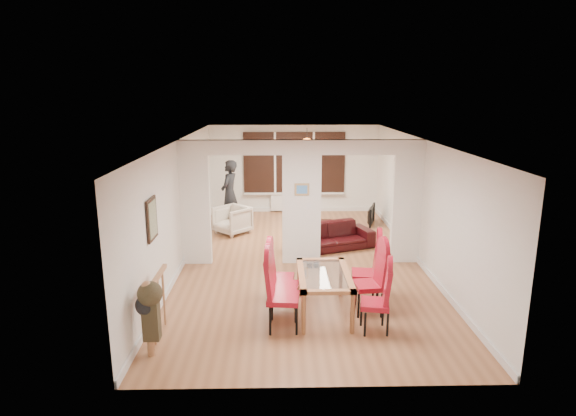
{
  "coord_description": "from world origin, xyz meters",
  "views": [
    {
      "loc": [
        -0.49,
        -9.72,
        3.54
      ],
      "look_at": [
        -0.27,
        0.6,
        1.04
      ],
      "focal_mm": 30.0,
      "sensor_mm": 36.0,
      "label": 1
    }
  ],
  "objects_px": {
    "armchair": "(232,220)",
    "dining_chair_ra": "(375,299)",
    "dining_chair_lb": "(284,281)",
    "coffee_table": "(311,226)",
    "sofa": "(329,236)",
    "dining_chair_la": "(283,293)",
    "bottle": "(316,216)",
    "dining_table": "(324,293)",
    "dining_chair_lc": "(282,274)",
    "dining_chair_rb": "(369,280)",
    "dining_chair_rc": "(365,269)",
    "television": "(369,215)",
    "bowl": "(305,220)",
    "person": "(230,194)"
  },
  "relations": [
    {
      "from": "dining_chair_ra",
      "to": "television",
      "type": "relative_size",
      "value": 1.16
    },
    {
      "from": "dining_chair_rb",
      "to": "sofa",
      "type": "bearing_deg",
      "value": 87.87
    },
    {
      "from": "coffee_table",
      "to": "sofa",
      "type": "bearing_deg",
      "value": -77.75
    },
    {
      "from": "dining_chair_rb",
      "to": "dining_chair_rc",
      "type": "bearing_deg",
      "value": 79.31
    },
    {
      "from": "armchair",
      "to": "bowl",
      "type": "xyz_separation_m",
      "value": [
        1.88,
        0.25,
        -0.07
      ]
    },
    {
      "from": "dining_chair_la",
      "to": "armchair",
      "type": "relative_size",
      "value": 1.53
    },
    {
      "from": "dining_table",
      "to": "bowl",
      "type": "height_order",
      "value": "dining_table"
    },
    {
      "from": "dining_chair_lb",
      "to": "coffee_table",
      "type": "bearing_deg",
      "value": 88.07
    },
    {
      "from": "dining_chair_rc",
      "to": "bottle",
      "type": "distance_m",
      "value": 4.39
    },
    {
      "from": "armchair",
      "to": "television",
      "type": "relative_size",
      "value": 0.87
    },
    {
      "from": "dining_chair_lb",
      "to": "sofa",
      "type": "bearing_deg",
      "value": 79.27
    },
    {
      "from": "sofa",
      "to": "television",
      "type": "bearing_deg",
      "value": 38.01
    },
    {
      "from": "dining_chair_rc",
      "to": "sofa",
      "type": "bearing_deg",
      "value": 103.44
    },
    {
      "from": "dining_chair_rb",
      "to": "armchair",
      "type": "bearing_deg",
      "value": 112.73
    },
    {
      "from": "dining_chair_la",
      "to": "bottle",
      "type": "relative_size",
      "value": 4.62
    },
    {
      "from": "dining_chair_lb",
      "to": "bowl",
      "type": "distance_m",
      "value": 4.97
    },
    {
      "from": "dining_chair_ra",
      "to": "bowl",
      "type": "xyz_separation_m",
      "value": [
        -0.74,
        5.5,
        -0.24
      ]
    },
    {
      "from": "dining_chair_rb",
      "to": "dining_chair_ra",
      "type": "bearing_deg",
      "value": -98.84
    },
    {
      "from": "bowl",
      "to": "dining_chair_lb",
      "type": "bearing_deg",
      "value": -97.25
    },
    {
      "from": "dining_table",
      "to": "dining_chair_ra",
      "type": "distance_m",
      "value": 0.96
    },
    {
      "from": "dining_chair_rc",
      "to": "television",
      "type": "distance_m",
      "value": 5.07
    },
    {
      "from": "dining_chair_rb",
      "to": "coffee_table",
      "type": "bearing_deg",
      "value": 90.15
    },
    {
      "from": "bowl",
      "to": "television",
      "type": "bearing_deg",
      "value": 17.83
    },
    {
      "from": "dining_chair_ra",
      "to": "person",
      "type": "height_order",
      "value": "person"
    },
    {
      "from": "dining_chair_lc",
      "to": "sofa",
      "type": "xyz_separation_m",
      "value": [
        1.13,
        2.86,
        -0.21
      ]
    },
    {
      "from": "dining_table",
      "to": "dining_chair_rb",
      "type": "height_order",
      "value": "dining_chair_rb"
    },
    {
      "from": "dining_table",
      "to": "dining_chair_la",
      "type": "xyz_separation_m",
      "value": [
        -0.67,
        -0.53,
        0.25
      ]
    },
    {
      "from": "dining_chair_la",
      "to": "bottle",
      "type": "xyz_separation_m",
      "value": [
        0.93,
        5.37,
        -0.21
      ]
    },
    {
      "from": "dining_table",
      "to": "bowl",
      "type": "xyz_separation_m",
      "value": [
        -0.03,
        4.87,
        -0.07
      ]
    },
    {
      "from": "sofa",
      "to": "dining_chair_lb",
      "type": "bearing_deg",
      "value": -128.25
    },
    {
      "from": "armchair",
      "to": "bottle",
      "type": "height_order",
      "value": "armchair"
    },
    {
      "from": "dining_chair_rc",
      "to": "sofa",
      "type": "distance_m",
      "value": 2.88
    },
    {
      "from": "bottle",
      "to": "dining_chair_rb",
      "type": "bearing_deg",
      "value": -84.5
    },
    {
      "from": "sofa",
      "to": "coffee_table",
      "type": "distance_m",
      "value": 1.5
    },
    {
      "from": "dining_chair_lc",
      "to": "person",
      "type": "xyz_separation_m",
      "value": [
        -1.35,
        4.84,
        0.39
      ]
    },
    {
      "from": "armchair",
      "to": "dining_chair_ra",
      "type": "bearing_deg",
      "value": -19.2
    },
    {
      "from": "dining_table",
      "to": "dining_chair_lc",
      "type": "xyz_separation_m",
      "value": [
        -0.68,
        0.47,
        0.16
      ]
    },
    {
      "from": "dining_chair_lb",
      "to": "armchair",
      "type": "distance_m",
      "value": 4.85
    },
    {
      "from": "dining_chair_rb",
      "to": "dining_chair_lb",
      "type": "bearing_deg",
      "value": 175.03
    },
    {
      "from": "sofa",
      "to": "armchair",
      "type": "relative_size",
      "value": 2.6
    },
    {
      "from": "dining_chair_rc",
      "to": "dining_table",
      "type": "bearing_deg",
      "value": -140.37
    },
    {
      "from": "dining_chair_la",
      "to": "coffee_table",
      "type": "height_order",
      "value": "dining_chair_la"
    },
    {
      "from": "dining_chair_rc",
      "to": "bowl",
      "type": "height_order",
      "value": "dining_chair_rc"
    },
    {
      "from": "sofa",
      "to": "dining_table",
      "type": "bearing_deg",
      "value": -117.88
    },
    {
      "from": "sofa",
      "to": "bottle",
      "type": "bearing_deg",
      "value": 76.72
    },
    {
      "from": "sofa",
      "to": "coffee_table",
      "type": "relative_size",
      "value": 1.83
    },
    {
      "from": "coffee_table",
      "to": "dining_chair_lb",
      "type": "bearing_deg",
      "value": -99.21
    },
    {
      "from": "coffee_table",
      "to": "person",
      "type": "bearing_deg",
      "value": 166.37
    },
    {
      "from": "dining_chair_rb",
      "to": "sofa",
      "type": "distance_m",
      "value": 3.36
    },
    {
      "from": "dining_chair_lb",
      "to": "bowl",
      "type": "bearing_deg",
      "value": 90.03
    }
  ]
}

